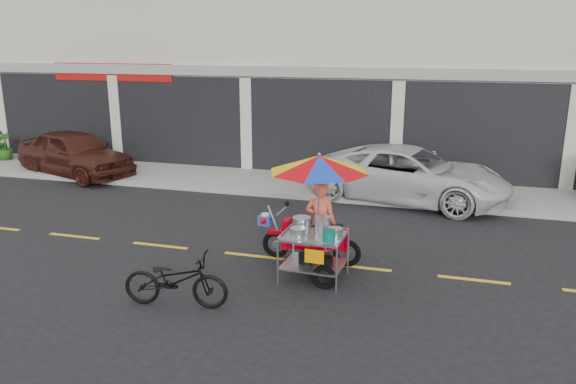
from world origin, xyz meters
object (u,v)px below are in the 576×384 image
(near_bicycle, at_px, (176,280))
(food_vendor_rig, at_px, (318,197))
(white_pickup, at_px, (409,174))
(maroon_sedan, at_px, (75,153))

(near_bicycle, distance_m, food_vendor_rig, 2.76)
(near_bicycle, relative_size, food_vendor_rig, 0.74)
(white_pickup, height_order, near_bicycle, white_pickup)
(maroon_sedan, relative_size, near_bicycle, 2.49)
(maroon_sedan, height_order, food_vendor_rig, food_vendor_rig)
(near_bicycle, height_order, food_vendor_rig, food_vendor_rig)
(white_pickup, bearing_deg, food_vendor_rig, 178.16)
(maroon_sedan, relative_size, white_pickup, 0.82)
(white_pickup, bearing_deg, maroon_sedan, 101.35)
(white_pickup, distance_m, near_bicycle, 7.61)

